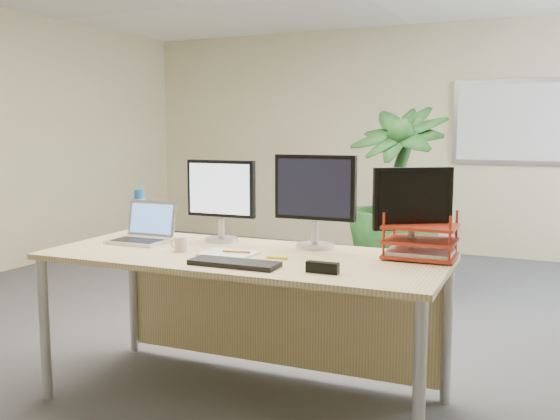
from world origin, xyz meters
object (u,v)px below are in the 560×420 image
at_px(monitor_left, 221,195).
at_px(monitor_right, 315,195).
at_px(desk, 253,281).
at_px(laptop, 144,231).
at_px(floor_plant, 395,212).

bearing_deg(monitor_left, monitor_right, 3.78).
distance_m(desk, monitor_left, 0.56).
bearing_deg(monitor_right, laptop, -166.40).
relative_size(monitor_left, laptop, 1.43).
bearing_deg(laptop, monitor_right, 13.60).
distance_m(floor_plant, monitor_left, 2.30).
bearing_deg(monitor_left, floor_plant, 78.02).
xyz_separation_m(floor_plant, laptop, (-0.88, -2.42, 0.13)).
xyz_separation_m(monitor_right, laptop, (-0.99, -0.24, -0.24)).
bearing_deg(monitor_right, floor_plant, 92.79).
height_order(monitor_left, monitor_right, monitor_right).
height_order(monitor_right, laptop, monitor_right).
bearing_deg(laptop, monitor_left, 26.11).
relative_size(monitor_right, laptop, 1.55).
bearing_deg(floor_plant, desk, -94.20).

